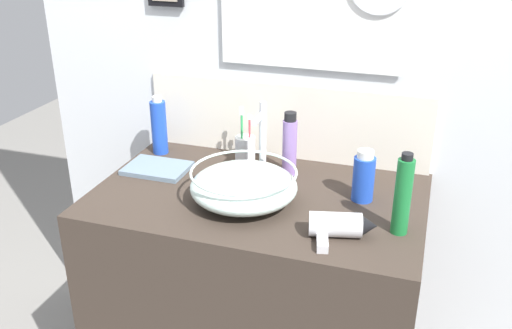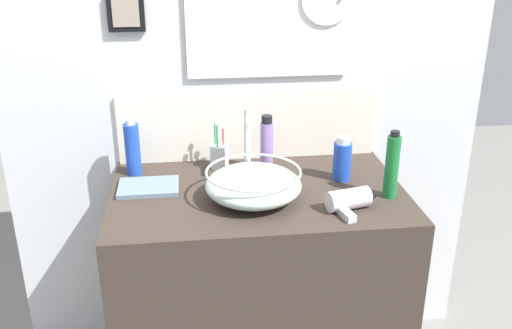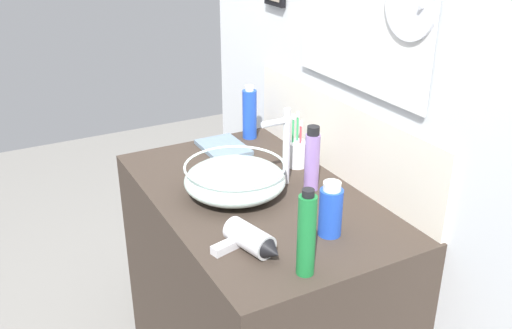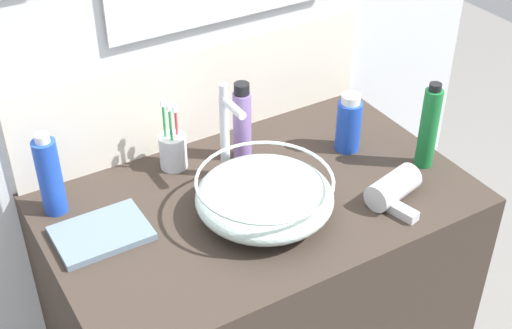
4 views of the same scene
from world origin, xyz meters
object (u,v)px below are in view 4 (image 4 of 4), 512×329
at_px(faucet, 226,128).
at_px(lotion_bottle, 429,127).
at_px(glass_bowl_sink, 264,196).
at_px(hair_drier, 397,186).
at_px(soap_dispenser, 50,176).
at_px(shampoo_bottle, 242,123).
at_px(toothbrush_cup, 173,150).
at_px(hand_towel, 101,233).
at_px(spray_bottle, 349,124).

xyz_separation_m(faucet, lotion_bottle, (0.46, -0.21, -0.03)).
height_order(glass_bowl_sink, hair_drier, glass_bowl_sink).
bearing_deg(soap_dispenser, lotion_bottle, -18.94).
height_order(shampoo_bottle, lotion_bottle, lotion_bottle).
relative_size(shampoo_bottle, lotion_bottle, 0.92).
xyz_separation_m(toothbrush_cup, soap_dispenser, (-0.32, -0.02, 0.05)).
xyz_separation_m(shampoo_bottle, lotion_bottle, (0.39, -0.27, 0.01)).
distance_m(glass_bowl_sink, toothbrush_cup, 0.31).
height_order(lotion_bottle, soap_dispenser, lotion_bottle).
height_order(shampoo_bottle, soap_dispenser, shampoo_bottle).
bearing_deg(hair_drier, lotion_bottle, 25.82).
relative_size(toothbrush_cup, lotion_bottle, 0.83).
bearing_deg(hand_towel, lotion_bottle, -10.89).
bearing_deg(hair_drier, toothbrush_cup, 135.93).
bearing_deg(hair_drier, faucet, 137.73).
relative_size(glass_bowl_sink, hand_towel, 1.54).
xyz_separation_m(shampoo_bottle, spray_bottle, (0.26, -0.11, -0.03)).
bearing_deg(shampoo_bottle, soap_dispenser, 176.33).
bearing_deg(toothbrush_cup, hair_drier, -44.07).
height_order(glass_bowl_sink, soap_dispenser, soap_dispenser).
relative_size(shampoo_bottle, soap_dispenser, 1.02).
bearing_deg(spray_bottle, glass_bowl_sink, -159.02).
xyz_separation_m(hair_drier, lotion_bottle, (0.15, 0.07, 0.08)).
distance_m(glass_bowl_sink, faucet, 0.20).
relative_size(faucet, hand_towel, 1.25).
bearing_deg(shampoo_bottle, hair_drier, -55.59).
xyz_separation_m(glass_bowl_sink, hand_towel, (-0.36, 0.13, -0.05)).
relative_size(faucet, spray_bottle, 1.61).
xyz_separation_m(lotion_bottle, hand_towel, (-0.82, 0.16, -0.11)).
relative_size(faucet, shampoo_bottle, 1.20).
bearing_deg(toothbrush_cup, spray_bottle, -20.35).
xyz_separation_m(toothbrush_cup, shampoo_bottle, (0.17, -0.05, 0.06)).
distance_m(shampoo_bottle, lotion_bottle, 0.47).
xyz_separation_m(glass_bowl_sink, spray_bottle, (0.34, 0.13, 0.02)).
xyz_separation_m(faucet, spray_bottle, (0.34, -0.05, -0.07)).
distance_m(hair_drier, hand_towel, 0.71).
bearing_deg(glass_bowl_sink, hair_drier, -18.59).
xyz_separation_m(hair_drier, shampoo_bottle, (-0.24, 0.34, 0.07)).
bearing_deg(toothbrush_cup, hand_towel, -147.60).
bearing_deg(lotion_bottle, faucet, 155.51).
bearing_deg(glass_bowl_sink, spray_bottle, 20.98).
height_order(toothbrush_cup, spray_bottle, toothbrush_cup).
height_order(hair_drier, toothbrush_cup, toothbrush_cup).
xyz_separation_m(hair_drier, toothbrush_cup, (-0.41, 0.40, 0.02)).
xyz_separation_m(hair_drier, hand_towel, (-0.67, 0.23, -0.02)).
bearing_deg(hair_drier, shampoo_bottle, 124.41).
distance_m(faucet, lotion_bottle, 0.51).
bearing_deg(faucet, spray_bottle, -8.30).
xyz_separation_m(faucet, soap_dispenser, (-0.42, 0.09, -0.05)).
xyz_separation_m(spray_bottle, soap_dispenser, (-0.76, 0.14, 0.02)).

